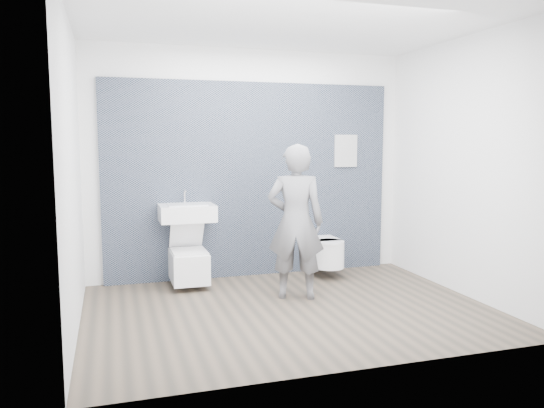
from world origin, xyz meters
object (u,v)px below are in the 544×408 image
object	(u,v)px
washbasin	(187,212)
visitor	(296,222)
toilet_square	(189,264)
toilet_rounded	(326,252)

from	to	relation	value
washbasin	visitor	xyz separation A→B (m)	(1.04, -0.84, -0.04)
washbasin	toilet_square	distance (m)	0.60
visitor	toilet_square	bearing A→B (deg)	-16.12
washbasin	toilet_rounded	size ratio (longest dim) A/B	1.01
toilet_square	washbasin	bearing A→B (deg)	90.00
toilet_rounded	washbasin	bearing A→B (deg)	177.42
washbasin	visitor	world-z (taller)	visitor
toilet_square	visitor	xyz separation A→B (m)	(1.04, -0.78, 0.56)
toilet_rounded	visitor	bearing A→B (deg)	-131.40
washbasin	toilet_rounded	xyz separation A→B (m)	(1.71, -0.08, -0.56)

